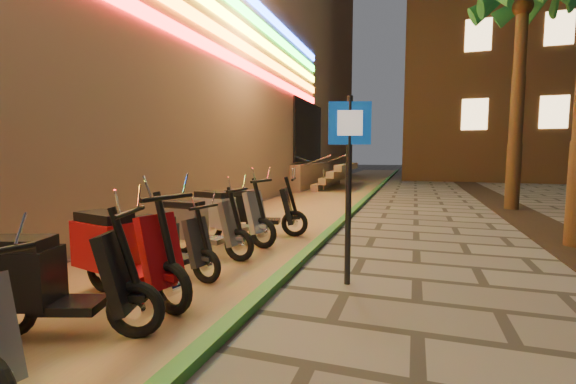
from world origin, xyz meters
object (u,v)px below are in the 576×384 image
(scooter_6, at_px, (120,251))
(scooter_9, at_px, (225,214))
(scooter_8, at_px, (197,226))
(scooter_5, at_px, (44,282))
(scooter_7, at_px, (166,243))
(scooter_10, at_px, (254,210))
(pedestrian_sign, at_px, (349,164))

(scooter_6, height_order, scooter_9, scooter_6)
(scooter_8, bearing_deg, scooter_5, -81.09)
(scooter_5, relative_size, scooter_7, 1.15)
(scooter_7, distance_m, scooter_10, 2.79)
(scooter_8, xyz_separation_m, scooter_10, (0.26, 1.78, 0.02))
(pedestrian_sign, height_order, scooter_6, pedestrian_sign)
(scooter_8, bearing_deg, scooter_7, -77.69)
(pedestrian_sign, relative_size, scooter_9, 1.34)
(scooter_10, bearing_deg, scooter_9, -121.21)
(scooter_7, bearing_deg, scooter_10, 97.73)
(scooter_6, relative_size, scooter_9, 1.02)
(pedestrian_sign, bearing_deg, scooter_5, -151.91)
(scooter_6, bearing_deg, scooter_10, 102.20)
(scooter_6, bearing_deg, scooter_9, 107.03)
(scooter_6, distance_m, scooter_10, 3.69)
(scooter_5, bearing_deg, pedestrian_sign, 26.49)
(scooter_5, relative_size, scooter_8, 1.02)
(scooter_7, relative_size, scooter_9, 0.83)
(scooter_5, xyz_separation_m, scooter_9, (-0.21, 3.92, 0.02))
(scooter_8, height_order, scooter_10, scooter_10)
(scooter_6, distance_m, scooter_9, 2.91)
(scooter_9, relative_size, scooter_10, 1.03)
(scooter_9, height_order, scooter_10, scooter_9)
(pedestrian_sign, height_order, scooter_5, pedestrian_sign)
(scooter_6, height_order, scooter_10, scooter_6)
(scooter_5, xyz_separation_m, scooter_8, (-0.20, 2.92, -0.02))
(scooter_10, bearing_deg, scooter_8, -110.57)
(scooter_6, bearing_deg, scooter_8, 108.38)
(pedestrian_sign, xyz_separation_m, scooter_5, (-2.38, -2.33, -1.03))
(pedestrian_sign, relative_size, scooter_10, 1.37)
(scooter_10, bearing_deg, pedestrian_sign, -57.71)
(scooter_7, distance_m, scooter_9, 2.01)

